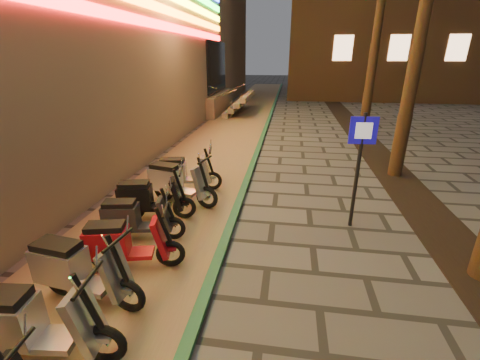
% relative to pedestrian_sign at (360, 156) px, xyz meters
% --- Properties ---
extents(ground, '(120.00, 120.00, 0.00)m').
position_rel_pedestrian_sign_xyz_m(ground, '(-1.69, -3.48, -1.60)').
color(ground, '#474442').
rests_on(ground, ground).
extents(parking_strip, '(3.40, 60.00, 0.01)m').
position_rel_pedestrian_sign_xyz_m(parking_strip, '(-4.29, 6.52, -1.60)').
color(parking_strip, '#8C7251').
rests_on(parking_strip, ground).
extents(green_curb, '(0.18, 60.00, 0.10)m').
position_rel_pedestrian_sign_xyz_m(green_curb, '(-2.59, 6.52, -1.55)').
color(green_curb, '#235F3C').
rests_on(green_curb, ground).
extents(planting_strip, '(1.20, 40.00, 0.02)m').
position_rel_pedestrian_sign_xyz_m(planting_strip, '(1.91, 1.52, -1.59)').
color(planting_strip, black).
rests_on(planting_strip, ground).
extents(pedestrian_sign, '(0.54, 0.11, 2.47)m').
position_rel_pedestrian_sign_xyz_m(pedestrian_sign, '(0.00, 0.00, 0.00)').
color(pedestrian_sign, black).
rests_on(pedestrian_sign, ground).
extents(scooter_4, '(1.85, 0.69, 1.30)m').
position_rel_pedestrian_sign_xyz_m(scooter_4, '(-4.37, -4.04, -1.04)').
color(scooter_4, black).
rests_on(scooter_4, ground).
extents(scooter_5, '(1.79, 0.71, 1.26)m').
position_rel_pedestrian_sign_xyz_m(scooter_5, '(-4.45, -3.00, -1.06)').
color(scooter_5, black).
rests_on(scooter_5, ground).
extents(scooter_6, '(1.65, 0.79, 1.17)m').
position_rel_pedestrian_sign_xyz_m(scooter_6, '(-4.15, -2.17, -1.10)').
color(scooter_6, black).
rests_on(scooter_6, ground).
extents(scooter_7, '(1.61, 0.70, 1.13)m').
position_rel_pedestrian_sign_xyz_m(scooter_7, '(-4.40, -1.26, -1.11)').
color(scooter_7, black).
rests_on(scooter_7, ground).
extents(scooter_8, '(1.71, 0.79, 1.20)m').
position_rel_pedestrian_sign_xyz_m(scooter_8, '(-4.49, -0.39, -1.08)').
color(scooter_8, black).
rests_on(scooter_8, ground).
extents(scooter_9, '(1.84, 0.87, 1.30)m').
position_rel_pedestrian_sign_xyz_m(scooter_9, '(-4.17, 0.56, -1.04)').
color(scooter_9, black).
rests_on(scooter_9, ground).
extents(scooter_10, '(1.71, 0.75, 1.20)m').
position_rel_pedestrian_sign_xyz_m(scooter_10, '(-4.25, 1.36, -1.08)').
color(scooter_10, black).
rests_on(scooter_10, ground).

